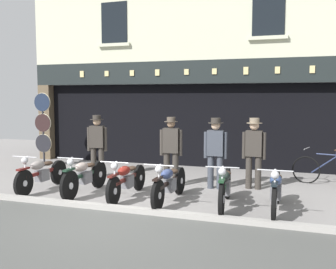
% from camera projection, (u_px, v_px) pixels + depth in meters
% --- Properties ---
extents(ground, '(22.79, 22.00, 0.18)m').
position_uv_depth(ground, '(86.00, 230.00, 6.72)').
color(ground, gray).
extents(shop_facade, '(11.09, 4.42, 5.99)m').
position_uv_depth(shop_facade, '(202.00, 112.00, 14.10)').
color(shop_facade, black).
rests_on(shop_facade, ground).
extents(motorcycle_far_left, '(0.62, 1.96, 0.89)m').
position_uv_depth(motorcycle_far_left, '(41.00, 173.00, 9.34)').
color(motorcycle_far_left, black).
rests_on(motorcycle_far_left, ground).
extents(motorcycle_left, '(0.62, 1.96, 0.93)m').
position_uv_depth(motorcycle_left, '(85.00, 175.00, 8.98)').
color(motorcycle_left, black).
rests_on(motorcycle_left, ground).
extents(motorcycle_center_left, '(0.62, 2.02, 0.89)m').
position_uv_depth(motorcycle_center_left, '(127.00, 179.00, 8.66)').
color(motorcycle_center_left, black).
rests_on(motorcycle_center_left, ground).
extents(motorcycle_center, '(0.62, 2.04, 0.90)m').
position_uv_depth(motorcycle_center, '(169.00, 183.00, 8.28)').
color(motorcycle_center, black).
rests_on(motorcycle_center, ground).
extents(motorcycle_center_right, '(0.62, 2.05, 0.92)m').
position_uv_depth(motorcycle_center_right, '(225.00, 186.00, 7.93)').
color(motorcycle_center_right, black).
rests_on(motorcycle_center_right, ground).
extents(motorcycle_right, '(0.62, 2.02, 0.93)m').
position_uv_depth(motorcycle_right, '(276.00, 190.00, 7.59)').
color(motorcycle_right, black).
rests_on(motorcycle_right, ground).
extents(salesman_left, '(0.55, 0.36, 1.70)m').
position_uv_depth(salesman_left, '(97.00, 143.00, 10.88)').
color(salesman_left, '#38332D').
rests_on(salesman_left, ground).
extents(shopkeeper_center, '(0.56, 0.33, 1.71)m').
position_uv_depth(shopkeeper_center, '(171.00, 148.00, 9.69)').
color(shopkeeper_center, '#38332D').
rests_on(shopkeeper_center, ground).
extents(salesman_right, '(0.56, 0.37, 1.70)m').
position_uv_depth(salesman_right, '(215.00, 149.00, 9.46)').
color(salesman_right, '#3D424C').
rests_on(salesman_right, ground).
extents(assistant_far_right, '(0.56, 0.37, 1.70)m').
position_uv_depth(assistant_far_right, '(254.00, 149.00, 9.43)').
color(assistant_far_right, '#38332D').
rests_on(assistant_far_right, ground).
extents(tyre_sign_pole, '(0.59, 0.06, 2.32)m').
position_uv_depth(tyre_sign_pole, '(43.00, 124.00, 12.49)').
color(tyre_sign_pole, '#232328').
rests_on(tyre_sign_pole, ground).
extents(advert_board_near, '(0.81, 0.03, 0.89)m').
position_uv_depth(advert_board_near, '(274.00, 116.00, 11.73)').
color(advert_board_near, silver).
extents(leaning_bicycle, '(1.73, 0.63, 0.94)m').
position_uv_depth(leaning_bicycle, '(328.00, 171.00, 9.83)').
color(leaning_bicycle, black).
rests_on(leaning_bicycle, ground).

